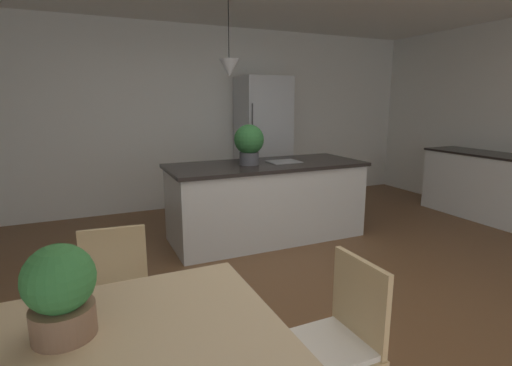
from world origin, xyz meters
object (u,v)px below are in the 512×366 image
Objects in this scene: potted_plant_on_table at (60,290)px; refrigerator at (263,142)px; chair_far_right at (116,300)px; potted_plant_on_island at (249,142)px; kitchen_island at (266,200)px; chair_kitchen_end at (336,341)px.

refrigerator is at bearing 55.95° from potted_plant_on_table.
chair_far_right is 2.49m from potted_plant_on_island.
kitchen_island is 6.46× the size of potted_plant_on_table.
potted_plant_on_island is (1.61, 1.77, 0.68)m from chair_far_right.
potted_plant_on_table is at bearing -124.05° from refrigerator.
potted_plant_on_island is at bearing 54.10° from potted_plant_on_table.
potted_plant_on_island is at bearing 75.56° from chair_kitchen_end.
refrigerator is at bearing 69.43° from chair_kitchen_end.
chair_kitchen_end is at bearing -42.58° from chair_far_right.
chair_kitchen_end is 2.80m from potted_plant_on_island.
refrigerator is (0.63, 1.43, 0.52)m from kitchen_island.
chair_far_right is at bearing 73.70° from potted_plant_on_table.
potted_plant_on_table is at bearing -129.03° from kitchen_island.
refrigerator reaches higher than chair_far_right.
potted_plant_on_table is (-2.04, -2.52, 0.47)m from kitchen_island.
kitchen_island is at bearing -113.70° from refrigerator.
chair_kitchen_end and chair_far_right have the same top height.
potted_plant_on_island reaches higher than kitchen_island.
refrigerator is 5.58× the size of potted_plant_on_table.
potted_plant_on_island reaches higher than potted_plant_on_table.
refrigerator is at bearing 59.40° from potted_plant_on_island.
chair_kitchen_end is at bearing -104.44° from potted_plant_on_island.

